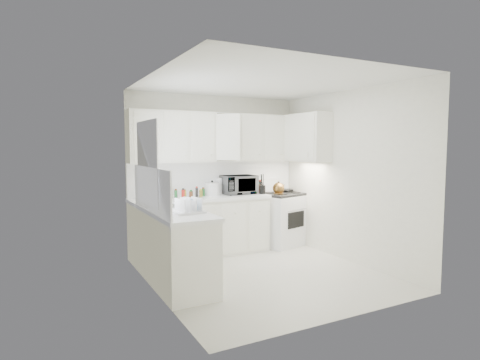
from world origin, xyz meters
TOP-DOWN VIEW (x-y plane):
  - floor at (0.00, 0.00)m, footprint 3.20×3.20m
  - ceiling at (0.00, 0.00)m, footprint 3.20×3.20m
  - wall_back at (0.00, 1.60)m, footprint 3.00×0.00m
  - wall_front at (0.00, -1.60)m, footprint 3.00×0.00m
  - wall_left at (-1.50, 0.00)m, footprint 0.00×3.20m
  - wall_right at (1.50, 0.00)m, footprint 0.00×3.20m
  - window_blinds at (-1.48, 0.35)m, footprint 0.06×0.96m
  - lower_cabinets_back at (-0.39, 1.30)m, footprint 2.22×0.60m
  - lower_cabinets_left at (-1.20, 0.20)m, footprint 0.60×1.60m
  - countertop_back at (-0.39, 1.29)m, footprint 2.24×0.64m
  - countertop_left at (-1.19, 0.20)m, footprint 0.64×1.62m
  - backsplash_back at (0.00, 1.59)m, footprint 2.98×0.02m
  - backsplash_left at (-1.49, 0.20)m, footprint 0.02×1.60m
  - upper_cabinets_back at (0.00, 1.44)m, footprint 3.00×0.33m
  - upper_cabinets_right at (1.33, 0.82)m, footprint 0.33×0.90m
  - sink at (-1.19, 0.55)m, footprint 0.42×0.38m
  - stove at (1.14, 1.27)m, footprint 0.91×0.81m
  - tea_kettle at (0.96, 1.11)m, footprint 0.26×0.23m
  - frying_pan at (1.32, 1.43)m, footprint 0.45×0.56m
  - microwave at (0.33, 1.37)m, footprint 0.57×0.32m
  - rice_cooker at (-0.16, 1.39)m, footprint 0.25×0.25m
  - paper_towel at (0.04, 1.50)m, footprint 0.12×0.12m
  - utensil_crock at (0.68, 1.18)m, footprint 0.13×0.13m
  - dish_rack at (-1.12, -0.08)m, footprint 0.42×0.33m
  - spice_left_0 at (-0.85, 1.42)m, footprint 0.06×0.06m
  - spice_left_1 at (-0.78, 1.33)m, footprint 0.06×0.06m
  - spice_left_2 at (-0.70, 1.42)m, footprint 0.06×0.06m
  - spice_left_3 at (-0.62, 1.33)m, footprint 0.06×0.06m
  - spice_left_4 at (-0.55, 1.42)m, footprint 0.06×0.06m
  - spice_left_5 at (-0.47, 1.33)m, footprint 0.06×0.06m
  - spice_left_6 at (-0.40, 1.42)m, footprint 0.06×0.06m
  - spice_left_7 at (-0.32, 1.33)m, footprint 0.06×0.06m
  - sauce_right_0 at (0.58, 1.46)m, footprint 0.06×0.06m
  - sauce_right_1 at (0.64, 1.40)m, footprint 0.06×0.06m
  - sauce_right_2 at (0.69, 1.46)m, footprint 0.06×0.06m
  - sauce_right_3 at (0.74, 1.40)m, footprint 0.06×0.06m
  - sauce_right_4 at (0.80, 1.46)m, footprint 0.06×0.06m

SIDE VIEW (x-z plane):
  - floor at x=0.00m, z-range 0.00..0.00m
  - lower_cabinets_back at x=-0.39m, z-range 0.00..0.90m
  - lower_cabinets_left at x=-1.20m, z-range 0.00..0.90m
  - stove at x=1.14m, z-range 0.00..1.19m
  - countertop_back at x=-0.39m, z-range 0.90..0.95m
  - countertop_left at x=-1.19m, z-range 0.90..0.95m
  - frying_pan at x=1.32m, z-range 0.95..0.99m
  - spice_left_0 at x=-0.85m, z-range 0.95..1.08m
  - spice_left_1 at x=-0.78m, z-range 0.95..1.08m
  - spice_left_2 at x=-0.70m, z-range 0.95..1.08m
  - spice_left_3 at x=-0.62m, z-range 0.95..1.08m
  - spice_left_4 at x=-0.55m, z-range 0.95..1.08m
  - spice_left_5 at x=-0.47m, z-range 0.95..1.08m
  - spice_left_6 at x=-0.40m, z-range 0.95..1.08m
  - spice_left_7 at x=-0.32m, z-range 0.95..1.08m
  - sauce_right_0 at x=0.58m, z-range 0.95..1.14m
  - sauce_right_1 at x=0.64m, z-range 0.95..1.14m
  - sauce_right_2 at x=0.69m, z-range 0.95..1.14m
  - sauce_right_3 at x=0.74m, z-range 0.95..1.14m
  - sauce_right_4 at x=0.80m, z-range 0.95..1.14m
  - dish_rack at x=-1.12m, z-range 0.95..1.16m
  - tea_kettle at x=0.96m, z-range 0.94..1.17m
  - sink at x=-1.19m, z-range 0.92..1.22m
  - rice_cooker at x=-0.16m, z-range 0.95..1.20m
  - paper_towel at x=0.04m, z-range 0.95..1.22m
  - utensil_crock at x=0.68m, z-range 0.95..1.30m
  - microwave at x=0.33m, z-range 0.95..1.34m
  - backsplash_back at x=0.00m, z-range 0.95..1.50m
  - backsplash_left at x=-1.49m, z-range 0.95..1.50m
  - wall_back at x=0.00m, z-range -0.20..2.80m
  - wall_front at x=0.00m, z-range -0.20..2.80m
  - wall_left at x=-1.50m, z-range -0.30..2.90m
  - wall_right at x=1.50m, z-range -0.30..2.90m
  - upper_cabinets_back at x=0.00m, z-range 1.10..1.90m
  - upper_cabinets_right at x=1.33m, z-range 1.10..1.90m
  - window_blinds at x=-1.48m, z-range 1.02..2.08m
  - ceiling at x=0.00m, z-range 2.60..2.60m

